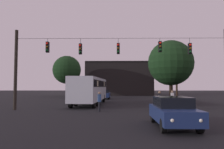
# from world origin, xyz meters

# --- Properties ---
(ground_plane) EXTENTS (168.00, 168.00, 0.00)m
(ground_plane) POSITION_xyz_m (0.00, 24.50, 0.00)
(ground_plane) COLOR black
(ground_plane) RESTS_ON ground
(overhead_signal_span) EXTENTS (18.87, 0.44, 7.11)m
(overhead_signal_span) POSITION_xyz_m (-0.03, 14.39, 4.17)
(overhead_signal_span) COLOR black
(overhead_signal_span) RESTS_ON ground
(city_bus) EXTENTS (3.16, 11.13, 3.00)m
(city_bus) POSITION_xyz_m (-3.33, 20.09, 1.87)
(city_bus) COLOR #B7BCC6
(city_bus) RESTS_ON ground
(car_near_right) EXTENTS (1.86, 4.36, 1.52)m
(car_near_right) POSITION_xyz_m (2.49, 6.63, 0.80)
(car_near_right) COLOR navy
(car_near_right) RESTS_ON ground
(car_far_left) EXTENTS (1.90, 4.37, 1.52)m
(car_far_left) POSITION_xyz_m (-2.27, 30.98, 0.80)
(car_far_left) COLOR navy
(car_far_left) RESTS_ON ground
(pedestrian_crossing_left) EXTENTS (0.32, 0.41, 1.62)m
(pedestrian_crossing_left) POSITION_xyz_m (-1.74, 13.07, 0.91)
(pedestrian_crossing_left) COLOR black
(pedestrian_crossing_left) RESTS_ON ground
(pedestrian_crossing_center) EXTENTS (0.26, 0.37, 1.66)m
(pedestrian_crossing_center) POSITION_xyz_m (5.13, 16.67, 0.94)
(pedestrian_crossing_center) COLOR black
(pedestrian_crossing_center) RESTS_ON ground
(pedestrian_crossing_right) EXTENTS (0.32, 0.41, 1.66)m
(pedestrian_crossing_right) POSITION_xyz_m (3.34, 13.95, 0.94)
(pedestrian_crossing_right) COLOR black
(pedestrian_crossing_right) RESTS_ON ground
(corner_building) EXTENTS (15.57, 10.90, 7.85)m
(corner_building) POSITION_xyz_m (0.46, 48.91, 3.92)
(corner_building) COLOR black
(corner_building) RESTS_ON ground
(tree_left_silhouette) EXTENTS (5.76, 5.76, 8.37)m
(tree_left_silhouette) POSITION_xyz_m (-10.41, 39.23, 5.48)
(tree_left_silhouette) COLOR #2D2116
(tree_left_silhouette) RESTS_ON ground
(tree_behind_building) EXTENTS (5.81, 5.81, 8.00)m
(tree_behind_building) POSITION_xyz_m (6.69, 23.11, 5.08)
(tree_behind_building) COLOR black
(tree_behind_building) RESTS_ON ground
(tree_right_far) EXTENTS (5.59, 5.59, 9.39)m
(tree_right_far) POSITION_xyz_m (12.66, 41.45, 6.58)
(tree_right_far) COLOR #2D2116
(tree_right_far) RESTS_ON ground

